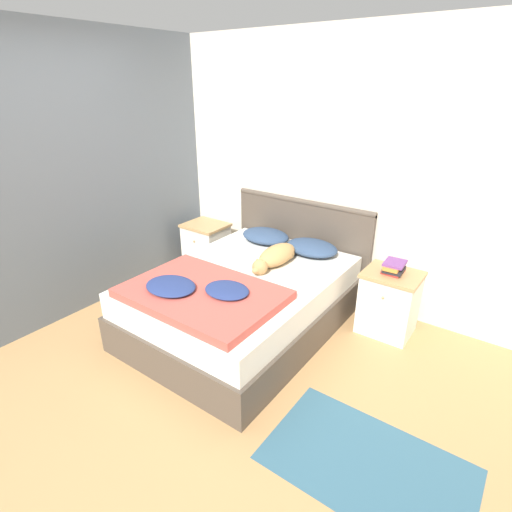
{
  "coord_description": "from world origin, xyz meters",
  "views": [
    {
      "loc": [
        1.88,
        -1.41,
        2.09
      ],
      "look_at": [
        -0.04,
        1.25,
        0.64
      ],
      "focal_mm": 28.0,
      "sensor_mm": 36.0,
      "label": 1
    }
  ],
  "objects_px": {
    "pillow_left": "(266,236)",
    "dog": "(275,256)",
    "nightstand_right": "(389,302)",
    "book_stack": "(394,267)",
    "nightstand_left": "(207,247)",
    "bed": "(243,301)",
    "pillow_right": "(312,248)"
  },
  "relations": [
    {
      "from": "pillow_right",
      "to": "book_stack",
      "type": "relative_size",
      "value": 2.22
    },
    {
      "from": "nightstand_right",
      "to": "dog",
      "type": "xyz_separation_m",
      "value": [
        -0.96,
        -0.37,
        0.33
      ]
    },
    {
      "from": "bed",
      "to": "pillow_right",
      "type": "xyz_separation_m",
      "value": [
        0.27,
        0.74,
        0.34
      ]
    },
    {
      "from": "pillow_right",
      "to": "book_stack",
      "type": "height_order",
      "value": "book_stack"
    },
    {
      "from": "dog",
      "to": "nightstand_left",
      "type": "bearing_deg",
      "value": 162.78
    },
    {
      "from": "bed",
      "to": "nightstand_right",
      "type": "relative_size",
      "value": 3.38
    },
    {
      "from": "pillow_right",
      "to": "book_stack",
      "type": "xyz_separation_m",
      "value": [
        0.81,
        -0.03,
        0.02
      ]
    },
    {
      "from": "nightstand_left",
      "to": "pillow_left",
      "type": "bearing_deg",
      "value": 2.88
    },
    {
      "from": "nightstand_left",
      "to": "pillow_left",
      "type": "distance_m",
      "value": 0.87
    },
    {
      "from": "book_stack",
      "to": "pillow_right",
      "type": "bearing_deg",
      "value": 177.87
    },
    {
      "from": "pillow_right",
      "to": "nightstand_right",
      "type": "bearing_deg",
      "value": -2.88
    },
    {
      "from": "nightstand_left",
      "to": "bed",
      "type": "bearing_deg",
      "value": -32.95
    },
    {
      "from": "bed",
      "to": "dog",
      "type": "height_order",
      "value": "dog"
    },
    {
      "from": "bed",
      "to": "pillow_right",
      "type": "relative_size",
      "value": 3.8
    },
    {
      "from": "bed",
      "to": "pillow_right",
      "type": "distance_m",
      "value": 0.86
    },
    {
      "from": "nightstand_right",
      "to": "pillow_left",
      "type": "bearing_deg",
      "value": 178.27
    },
    {
      "from": "bed",
      "to": "nightstand_right",
      "type": "bearing_deg",
      "value": 32.95
    },
    {
      "from": "nightstand_right",
      "to": "pillow_right",
      "type": "bearing_deg",
      "value": 177.12
    },
    {
      "from": "pillow_left",
      "to": "pillow_right",
      "type": "distance_m",
      "value": 0.54
    },
    {
      "from": "bed",
      "to": "nightstand_left",
      "type": "distance_m",
      "value": 1.29
    },
    {
      "from": "nightstand_right",
      "to": "book_stack",
      "type": "xyz_separation_m",
      "value": [
        -0.0,
        0.01,
        0.34
      ]
    },
    {
      "from": "nightstand_left",
      "to": "pillow_right",
      "type": "bearing_deg",
      "value": 1.73
    },
    {
      "from": "nightstand_left",
      "to": "pillow_right",
      "type": "xyz_separation_m",
      "value": [
        1.35,
        0.04,
        0.31
      ]
    },
    {
      "from": "nightstand_right",
      "to": "pillow_right",
      "type": "height_order",
      "value": "pillow_right"
    },
    {
      "from": "book_stack",
      "to": "nightstand_left",
      "type": "bearing_deg",
      "value": -179.71
    },
    {
      "from": "nightstand_right",
      "to": "bed",
      "type": "bearing_deg",
      "value": -147.05
    },
    {
      "from": "pillow_left",
      "to": "dog",
      "type": "relative_size",
      "value": 0.76
    },
    {
      "from": "bed",
      "to": "pillow_left",
      "type": "distance_m",
      "value": 0.86
    },
    {
      "from": "nightstand_right",
      "to": "book_stack",
      "type": "height_order",
      "value": "book_stack"
    },
    {
      "from": "pillow_left",
      "to": "dog",
      "type": "xyz_separation_m",
      "value": [
        0.39,
        -0.41,
        0.02
      ]
    },
    {
      "from": "book_stack",
      "to": "nightstand_right",
      "type": "bearing_deg",
      "value": -65.97
    },
    {
      "from": "nightstand_left",
      "to": "pillow_right",
      "type": "distance_m",
      "value": 1.39
    }
  ]
}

